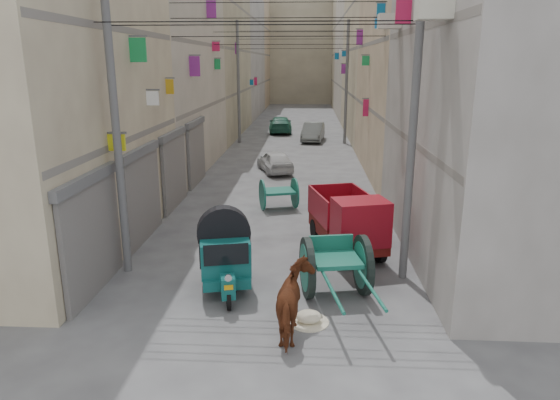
# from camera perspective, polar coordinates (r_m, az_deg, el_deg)

# --- Properties ---
(building_row_left) EXTENTS (8.00, 62.00, 14.00)m
(building_row_left) POSITION_cam_1_polar(r_m,az_deg,el_deg) (41.18, -9.97, 16.80)
(building_row_left) COLOR beige
(building_row_left) RESTS_ON ground
(building_row_right) EXTENTS (8.00, 62.00, 14.00)m
(building_row_right) POSITION_cam_1_polar(r_m,az_deg,el_deg) (40.74, 13.54, 16.63)
(building_row_right) COLOR #A69F9B
(building_row_right) RESTS_ON ground
(end_cap_building) EXTENTS (22.00, 10.00, 13.00)m
(end_cap_building) POSITION_cam_1_polar(r_m,az_deg,el_deg) (72.03, 2.45, 16.36)
(end_cap_building) COLOR #B1A78C
(end_cap_building) RESTS_ON ground
(shutters_left) EXTENTS (0.18, 14.40, 2.88)m
(shutters_left) POSITION_cam_1_polar(r_m,az_deg,el_deg) (17.57, -13.51, 2.40)
(shutters_left) COLOR #515257
(shutters_left) RESTS_ON ground
(signboards) EXTENTS (8.22, 40.52, 5.67)m
(signboards) POSITION_cam_1_polar(r_m,az_deg,el_deg) (27.76, 0.93, 11.52)
(signboards) COLOR #0D6298
(signboards) RESTS_ON ground
(utility_poles) EXTENTS (7.40, 22.20, 8.00)m
(utility_poles) POSITION_cam_1_polar(r_m,az_deg,el_deg) (23.08, 0.47, 12.14)
(utility_poles) COLOR #58585B
(utility_poles) RESTS_ON ground
(overhead_cables) EXTENTS (7.40, 22.52, 1.12)m
(overhead_cables) POSITION_cam_1_polar(r_m,az_deg,el_deg) (20.49, 0.11, 19.46)
(overhead_cables) COLOR black
(overhead_cables) RESTS_ON ground
(auto_rickshaw) EXTENTS (1.61, 2.31, 1.57)m
(auto_rickshaw) POSITION_cam_1_polar(r_m,az_deg,el_deg) (12.12, -6.37, -5.97)
(auto_rickshaw) COLOR black
(auto_rickshaw) RESTS_ON ground
(tonga_cart) EXTENTS (1.74, 3.34, 1.43)m
(tonga_cart) POSITION_cam_1_polar(r_m,az_deg,el_deg) (11.85, 6.35, -7.42)
(tonga_cart) COLOR black
(tonga_cart) RESTS_ON ground
(mini_truck) EXTENTS (2.22, 3.50, 1.82)m
(mini_truck) POSITION_cam_1_polar(r_m,az_deg,el_deg) (14.27, 8.08, -2.92)
(mini_truck) COLOR black
(mini_truck) RESTS_ON ground
(second_cart) EXTENTS (1.58, 1.47, 1.16)m
(second_cart) POSITION_cam_1_polar(r_m,az_deg,el_deg) (18.67, -0.15, 0.82)
(second_cart) COLOR #155E4C
(second_cart) RESTS_ON ground
(feed_sack) EXTENTS (0.54, 0.43, 0.27)m
(feed_sack) POSITION_cam_1_polar(r_m,az_deg,el_deg) (10.86, 3.31, -13.16)
(feed_sack) COLOR beige
(feed_sack) RESTS_ON ground
(horse) EXTENTS (0.78, 1.71, 1.44)m
(horse) POSITION_cam_1_polar(r_m,az_deg,el_deg) (10.12, 1.85, -11.65)
(horse) COLOR brown
(horse) RESTS_ON ground
(distant_car_white) EXTENTS (2.25, 3.47, 1.10)m
(distant_car_white) POSITION_cam_1_polar(r_m,az_deg,el_deg) (25.09, -0.60, 4.46)
(distant_car_white) COLOR silver
(distant_car_white) RESTS_ON ground
(distant_car_grey) EXTENTS (1.75, 3.97, 1.27)m
(distant_car_grey) POSITION_cam_1_polar(r_m,az_deg,el_deg) (35.33, 3.80, 7.77)
(distant_car_grey) COLOR #555A59
(distant_car_grey) RESTS_ON ground
(distant_car_green) EXTENTS (1.98, 4.36, 1.24)m
(distant_car_green) POSITION_cam_1_polar(r_m,az_deg,el_deg) (39.62, 0.04, 8.62)
(distant_car_green) COLOR #216149
(distant_car_green) RESTS_ON ground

